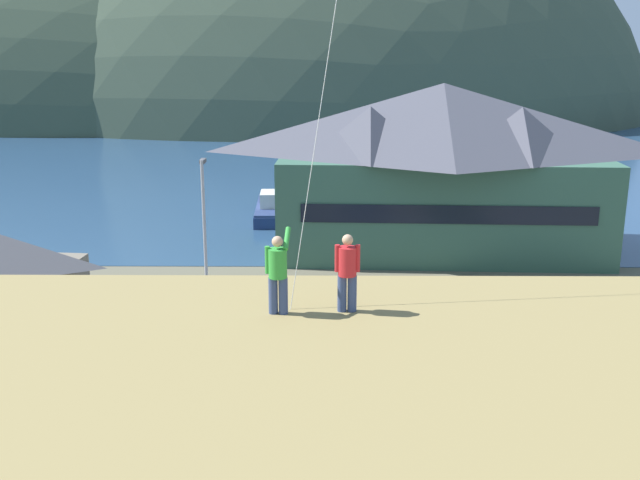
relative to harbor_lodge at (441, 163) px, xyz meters
name	(u,v)px	position (x,y,z in m)	size (l,w,h in m)	color
ground_plane	(294,409)	(-8.55, -21.94, -5.76)	(600.00, 600.00, 0.00)	#66604C
parking_lot_pad	(299,353)	(-8.55, -16.94, -5.71)	(40.00, 20.00, 0.10)	slate
bay_water	(316,160)	(-8.55, 38.06, -5.74)	(360.00, 84.00, 0.03)	navy
far_hill_west_ridge	(104,117)	(-48.70, 90.53, -5.76)	(145.77, 50.59, 66.79)	#3D4C38
far_hill_east_peak	(107,119)	(-46.92, 86.45, -5.76)	(138.30, 56.01, 69.51)	#3D4C38
far_hill_center_saddle	(314,118)	(-9.69, 88.78, -5.76)	(118.19, 70.82, 82.35)	#42513D
harbor_lodge	(441,163)	(0.00, 0.00, 0.00)	(22.04, 11.79, 10.77)	#38604C
wharf_dock	(320,205)	(-7.84, 12.14, -5.41)	(3.20, 12.15, 0.70)	#70604C
moored_boat_wharfside	(273,209)	(-11.49, 9.01, -5.04)	(2.89, 8.22, 2.16)	navy
parked_car_back_row_left	(537,371)	(0.70, -20.84, -4.69)	(4.23, 2.11, 1.82)	black
parked_car_front_row_silver	(74,371)	(-16.99, -20.99, -4.69)	(4.33, 2.32, 1.82)	#B28923
parked_car_corner_spot	(363,329)	(-5.72, -16.58, -4.69)	(4.28, 2.22, 1.82)	navy
parked_car_mid_row_far	(272,312)	(-9.87, -14.53, -4.69)	(4.27, 2.20, 1.82)	#9EA3A8
parked_car_front_row_red	(515,318)	(1.25, -15.30, -4.69)	(4.21, 2.07, 1.82)	#236633
parking_light_pole	(204,225)	(-13.39, -11.39, -1.31)	(0.24, 0.78, 7.61)	#ADADB2
person_kite_flyer	(278,272)	(-8.39, -31.63, 2.67)	(0.55, 0.65, 1.86)	#384770
person_companion	(347,270)	(-6.90, -31.48, 2.65)	(0.55, 0.40, 1.74)	#384770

